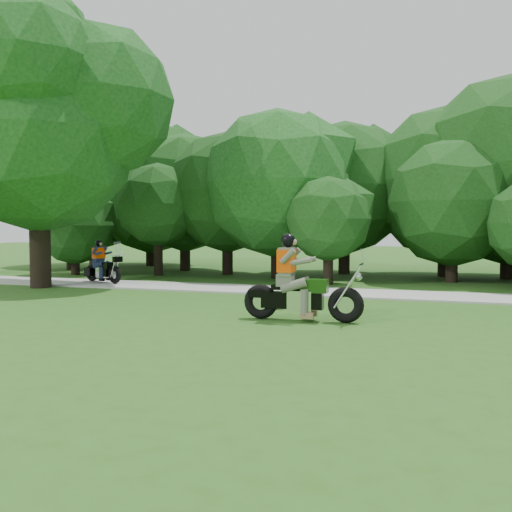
# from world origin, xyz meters

# --- Properties ---
(ground) EXTENTS (100.00, 100.00, 0.00)m
(ground) POSITION_xyz_m (0.00, 0.00, 0.00)
(ground) COLOR #2D5618
(ground) RESTS_ON ground
(walkway) EXTENTS (60.00, 2.20, 0.06)m
(walkway) POSITION_xyz_m (0.00, 8.00, 0.03)
(walkway) COLOR #A4A49F
(walkway) RESTS_ON ground
(tree_line) EXTENTS (38.93, 12.32, 7.86)m
(tree_line) POSITION_xyz_m (0.43, 14.49, 3.64)
(tree_line) COLOR black
(tree_line) RESTS_ON ground
(big_tree_west) EXTENTS (8.64, 6.56, 9.96)m
(big_tree_west) POSITION_xyz_m (-10.54, 6.85, 5.76)
(big_tree_west) COLOR black
(big_tree_west) RESTS_ON ground
(chopper_motorcycle) EXTENTS (2.64, 0.70, 1.89)m
(chopper_motorcycle) POSITION_xyz_m (-0.71, 2.82, 0.70)
(chopper_motorcycle) COLOR black
(chopper_motorcycle) RESTS_ON ground
(touring_motorcycle) EXTENTS (1.90, 1.10, 1.51)m
(touring_motorcycle) POSITION_xyz_m (-9.29, 8.17, 0.61)
(touring_motorcycle) COLOR black
(touring_motorcycle) RESTS_ON walkway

